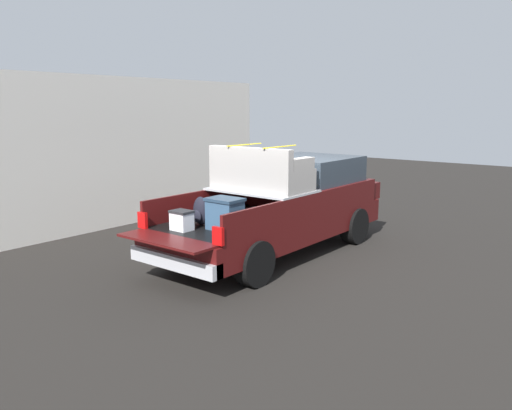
{
  "coord_description": "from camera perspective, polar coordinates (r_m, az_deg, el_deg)",
  "views": [
    {
      "loc": [
        -8.12,
        -5.99,
        2.93
      ],
      "look_at": [
        -0.6,
        0.0,
        1.1
      ],
      "focal_mm": 36.0,
      "sensor_mm": 36.0,
      "label": 1
    }
  ],
  "objects": [
    {
      "name": "building_facade",
      "position": [
        13.09,
        -16.44,
        5.56
      ],
      "size": [
        10.72,
        0.36,
        3.68
      ],
      "primitive_type": "cube",
      "color": "silver",
      "rests_on": "ground_plane"
    },
    {
      "name": "pickup_truck",
      "position": [
        10.57,
        3.25,
        0.04
      ],
      "size": [
        6.05,
        2.06,
        2.23
      ],
      "color": "#470F0F",
      "rests_on": "ground_plane"
    },
    {
      "name": "ground_plane",
      "position": [
        10.51,
        2.05,
        -5.42
      ],
      "size": [
        40.0,
        40.0,
        0.0
      ],
      "primitive_type": "plane",
      "color": "black"
    }
  ]
}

